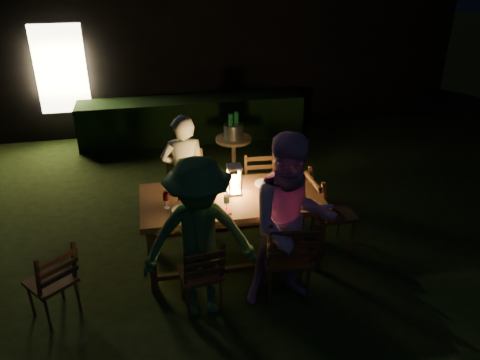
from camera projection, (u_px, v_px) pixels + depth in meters
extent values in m
plane|color=black|center=(267.00, 242.00, 5.90)|extent=(40.00, 40.00, 0.00)
cube|color=black|center=(200.00, 33.00, 10.62)|extent=(10.00, 4.00, 3.20)
cube|color=#FFE5B2|center=(61.00, 69.00, 8.48)|extent=(0.90, 0.06, 1.60)
cube|color=black|center=(192.00, 119.00, 8.92)|extent=(4.20, 0.70, 0.80)
cube|color=#493118|center=(231.00, 199.00, 5.25)|extent=(2.02, 1.01, 0.07)
cube|color=#493118|center=(152.00, 262.00, 4.92)|extent=(0.08, 0.08, 0.74)
cube|color=#493118|center=(150.00, 221.00, 5.64)|extent=(0.08, 0.08, 0.74)
cube|color=#493118|center=(318.00, 243.00, 5.24)|extent=(0.08, 0.08, 0.74)
cube|color=#493118|center=(296.00, 207.00, 5.96)|extent=(0.08, 0.08, 0.74)
cube|color=#493118|center=(200.00, 273.00, 4.68)|extent=(0.45, 0.43, 0.04)
cube|color=#493118|center=(204.00, 262.00, 4.42)|extent=(0.41, 0.18, 0.47)
cube|color=#493118|center=(287.00, 256.00, 4.81)|extent=(0.54, 0.52, 0.04)
cube|color=#493118|center=(292.00, 243.00, 4.49)|extent=(0.50, 0.23, 0.56)
cube|color=#493118|center=(186.00, 196.00, 5.97)|extent=(0.52, 0.50, 0.04)
cube|color=#493118|center=(185.00, 168.00, 6.02)|extent=(0.49, 0.20, 0.56)
cube|color=#493118|center=(262.00, 194.00, 6.17)|extent=(0.43, 0.41, 0.04)
cube|color=#493118|center=(260.00, 170.00, 6.21)|extent=(0.42, 0.16, 0.48)
cube|color=#493118|center=(334.00, 213.00, 5.61)|extent=(0.45, 0.48, 0.04)
cube|color=#493118|center=(319.00, 192.00, 5.44)|extent=(0.16, 0.47, 0.55)
cube|color=#493118|center=(51.00, 281.00, 4.56)|extent=(0.56, 0.55, 0.04)
cube|color=#493118|center=(56.00, 267.00, 4.35)|extent=(0.40, 0.36, 0.47)
imported|color=beige|center=(184.00, 174.00, 5.90)|extent=(0.57, 0.37, 1.55)
imported|color=#E19ADA|center=(291.00, 223.00, 4.55)|extent=(0.90, 0.71, 1.85)
imported|color=#397339|center=(200.00, 240.00, 4.43)|extent=(1.10, 0.64, 1.70)
cube|color=white|center=(234.00, 193.00, 5.28)|extent=(0.15, 0.15, 0.03)
cube|color=white|center=(234.00, 167.00, 5.13)|extent=(0.16, 0.16, 0.03)
cylinder|color=#FF9E3F|center=(234.00, 184.00, 5.23)|extent=(0.09, 0.09, 0.18)
cylinder|color=white|center=(180.00, 191.00, 5.32)|extent=(0.25, 0.25, 0.01)
cylinder|color=white|center=(183.00, 210.00, 4.94)|extent=(0.25, 0.25, 0.01)
cylinder|color=white|center=(265.00, 183.00, 5.50)|extent=(0.25, 0.25, 0.01)
cylinder|color=white|center=(275.00, 201.00, 5.11)|extent=(0.25, 0.25, 0.01)
cylinder|color=#0F471E|center=(208.00, 187.00, 5.12)|extent=(0.07, 0.07, 0.28)
cube|color=red|center=(222.00, 211.00, 4.92)|extent=(0.18, 0.14, 0.01)
cube|color=red|center=(286.00, 204.00, 5.06)|extent=(0.18, 0.14, 0.01)
cube|color=black|center=(177.00, 215.00, 4.86)|extent=(0.14, 0.07, 0.01)
cylinder|color=brown|center=(234.00, 139.00, 7.10)|extent=(0.55, 0.55, 0.04)
cylinder|color=brown|center=(234.00, 161.00, 7.26)|extent=(0.06, 0.06, 0.72)
cylinder|color=#A5A8AD|center=(234.00, 131.00, 7.04)|extent=(0.30, 0.30, 0.22)
cylinder|color=#0F471E|center=(231.00, 129.00, 6.98)|extent=(0.07, 0.07, 0.32)
cylinder|color=#0F471E|center=(236.00, 127.00, 7.06)|extent=(0.07, 0.07, 0.32)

